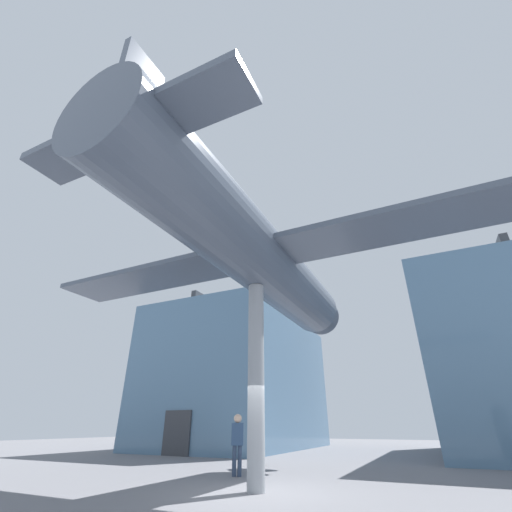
# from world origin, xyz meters

# --- Properties ---
(ground_plane) EXTENTS (80.00, 80.00, 0.00)m
(ground_plane) POSITION_xyz_m (0.00, 0.00, 0.00)
(ground_plane) COLOR slate
(glass_pavilion_left) EXTENTS (9.32, 15.27, 9.82)m
(glass_pavilion_left) POSITION_xyz_m (-8.98, 15.97, 4.62)
(glass_pavilion_left) COLOR slate
(glass_pavilion_left) RESTS_ON ground_plane
(support_pylon_central) EXTENTS (0.47, 0.47, 5.51)m
(support_pylon_central) POSITION_xyz_m (0.00, 0.00, 2.76)
(support_pylon_central) COLOR #999EA3
(support_pylon_central) RESTS_ON ground_plane
(suspended_airplane) EXTENTS (16.71, 14.97, 3.47)m
(suspended_airplane) POSITION_xyz_m (-0.00, 0.34, 6.60)
(suspended_airplane) COLOR #4C5666
(suspended_airplane) RESTS_ON support_pylon_central
(visitor_person) EXTENTS (0.46, 0.37, 1.86)m
(visitor_person) POSITION_xyz_m (-1.87, 2.42, 1.09)
(visitor_person) COLOR #2D3D56
(visitor_person) RESTS_ON ground_plane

